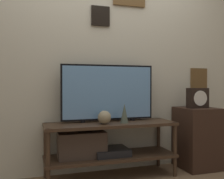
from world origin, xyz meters
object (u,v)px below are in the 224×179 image
object	(u,v)px
vase_round_glass	(104,117)
mantel_clock	(198,98)
television	(108,92)
vase_slim_bronze	(124,113)

from	to	relation	value
vase_round_glass	mantel_clock	xyz separation A→B (m)	(1.12, 0.03, 0.18)
vase_round_glass	television	bearing A→B (deg)	60.63
mantel_clock	television	bearing A→B (deg)	173.13
vase_slim_bronze	vase_round_glass	bearing A→B (deg)	-179.31
vase_slim_bronze	vase_round_glass	size ratio (longest dim) A/B	1.47
vase_slim_bronze	mantel_clock	xyz separation A→B (m)	(0.90, 0.03, 0.14)
vase_slim_bronze	mantel_clock	bearing A→B (deg)	2.05
television	vase_slim_bronze	distance (m)	0.29
mantel_clock	vase_round_glass	bearing A→B (deg)	-178.21
television	mantel_clock	world-z (taller)	television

